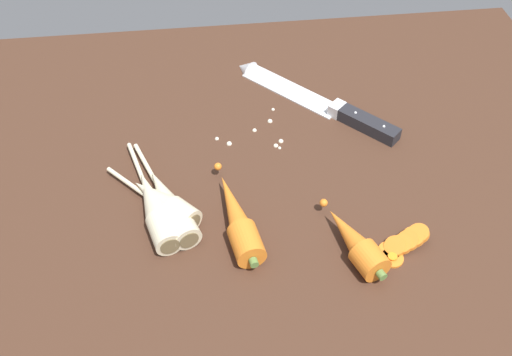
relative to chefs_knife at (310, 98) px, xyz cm
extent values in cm
cube|color=#42281C|center=(-12.11, -17.66, -2.65)|extent=(120.00, 90.00, 4.00)
cube|color=silver|center=(-2.89, 3.06, -0.40)|extent=(16.94, 17.55, 0.50)
cone|color=silver|center=(-10.59, 11.20, -0.40)|extent=(4.94, 4.90, 3.96)
cube|color=silver|center=(3.98, -4.20, 0.45)|extent=(3.51, 3.47, 2.20)
cube|color=#232328|center=(8.44, -8.93, 0.45)|extent=(9.59, 9.92, 2.20)
sphere|color=silver|center=(6.52, -6.89, 1.55)|extent=(0.50, 0.50, 0.50)
sphere|color=silver|center=(10.37, -10.96, 1.55)|extent=(0.50, 0.50, 0.50)
cylinder|color=orange|center=(-14.95, -32.56, 1.45)|extent=(5.13, 6.22, 4.20)
cone|color=orange|center=(-16.14, -26.00, 1.45)|extent=(6.32, 13.84, 3.99)
sphere|color=orange|center=(-17.77, -17.07, 1.45)|extent=(1.20, 1.20, 1.20)
cylinder|color=#5B7F3D|center=(-14.34, -35.89, 1.45)|extent=(1.36, 1.20, 1.20)
cylinder|color=orange|center=(1.16, -37.38, 1.45)|extent=(5.38, 5.33, 4.20)
cone|color=orange|center=(-0.57, -32.75, 1.45)|extent=(7.20, 10.65, 3.99)
sphere|color=orange|center=(-2.93, -26.46, 1.45)|extent=(1.20, 1.20, 1.20)
cylinder|color=#5B7F3D|center=(2.09, -39.87, 1.45)|extent=(1.47, 1.36, 1.20)
cylinder|color=beige|center=(-26.18, -29.11, 1.35)|extent=(5.35, 6.37, 4.00)
cone|color=beige|center=(-28.26, -21.78, 1.35)|extent=(6.33, 10.42, 3.80)
cylinder|color=beige|center=(-30.40, -14.28, 0.45)|extent=(3.56, 10.34, 0.70)
cylinder|color=brown|center=(-25.43, -31.75, 1.35)|extent=(2.78, 1.06, 2.80)
cylinder|color=beige|center=(-23.65, -26.34, 1.35)|extent=(5.92, 5.94, 4.00)
cone|color=beige|center=(-27.79, -21.85, 1.35)|extent=(8.09, 8.32, 3.80)
cylinder|color=beige|center=(-32.02, -17.26, 0.45)|extent=(6.24, 6.68, 0.70)
cylinder|color=brown|center=(-22.16, -27.95, 1.35)|extent=(2.26, 2.12, 2.80)
cylinder|color=beige|center=(-23.72, -28.48, 1.35)|extent=(5.62, 6.41, 4.00)
cone|color=beige|center=(-26.32, -21.51, 1.35)|extent=(6.88, 10.24, 3.80)
cylinder|color=beige|center=(-28.97, -14.37, 0.45)|extent=(4.24, 9.89, 0.70)
cylinder|color=brown|center=(-22.79, -30.99, 1.35)|extent=(2.73, 1.26, 2.80)
cylinder|color=orange|center=(4.92, -34.76, -0.30)|extent=(3.18, 3.18, 0.70)
cylinder|color=orange|center=(5.82, -34.37, -0.06)|extent=(3.27, 3.16, 2.02)
cylinder|color=orange|center=(6.72, -34.32, 0.19)|extent=(3.11, 3.01, 1.89)
cylinder|color=orange|center=(7.67, -33.96, 0.43)|extent=(3.23, 3.12, 2.12)
cylinder|color=orange|center=(8.55, -33.60, 0.68)|extent=(3.30, 3.19, 1.99)
cylinder|color=orange|center=(9.36, -33.26, 0.92)|extent=(3.14, 3.03, 2.00)
cylinder|color=orange|center=(4.94, -36.04, -0.30)|extent=(3.19, 3.19, 0.70)
cylinder|color=orange|center=(4.94, -36.04, -0.03)|extent=(1.34, 1.34, 0.16)
sphere|color=silver|center=(-15.44, -9.80, -0.20)|extent=(0.90, 0.90, 0.90)
sphere|color=silver|center=(-6.93, -1.73, -0.35)|extent=(0.60, 0.60, 0.60)
sphere|color=silver|center=(-17.39, -8.31, -0.31)|extent=(0.68, 0.68, 0.68)
sphere|color=silver|center=(-6.78, -10.19, -0.23)|extent=(0.83, 0.83, 0.83)
sphere|color=silver|center=(-7.78, -11.20, -0.25)|extent=(0.80, 0.80, 0.80)
sphere|color=silver|center=(-10.86, -6.93, -0.28)|extent=(0.74, 0.74, 0.74)
sphere|color=silver|center=(-0.47, -0.02, -0.43)|extent=(0.45, 0.45, 0.45)
sphere|color=silver|center=(-7.24, -11.81, -0.38)|extent=(0.54, 0.54, 0.54)
sphere|color=silver|center=(-7.90, -4.86, -0.22)|extent=(0.87, 0.87, 0.87)
camera|label=1|loc=(-19.56, -82.42, 65.65)|focal=41.33mm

